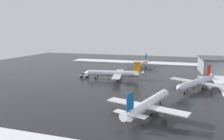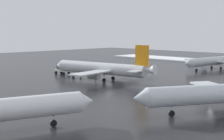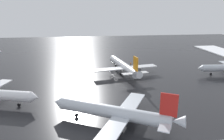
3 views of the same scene
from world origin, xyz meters
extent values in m
plane|color=#232326|center=(0.00, 0.00, 0.00)|extent=(240.00, 240.00, 0.00)
cylinder|color=silver|center=(2.92, 5.84, 2.99)|extent=(7.29, 25.74, 2.90)
cone|color=silver|center=(0.53, 19.47, 2.99)|extent=(3.07, 2.50, 2.76)
cone|color=silver|center=(5.34, -7.95, 3.50)|extent=(2.96, 3.43, 2.82)
cube|color=silver|center=(-3.54, 2.11, 2.73)|extent=(11.59, 5.62, 0.31)
cylinder|color=gray|center=(-1.93, 2.82, 1.88)|extent=(2.18, 3.16, 1.71)
cube|color=silver|center=(10.26, 4.53, 2.73)|extent=(11.59, 5.62, 0.31)
cylinder|color=gray|center=(8.50, 4.65, 1.88)|extent=(2.18, 3.16, 1.71)
cube|color=orange|center=(4.99, -5.94, 6.66)|extent=(0.89, 3.42, 4.78)
cube|color=silver|center=(2.43, -6.21, 3.33)|extent=(4.42, 2.90, 0.20)
cube|color=silver|center=(7.48, -5.32, 3.33)|extent=(4.42, 2.90, 0.20)
cylinder|color=black|center=(1.37, 14.67, 1.71)|extent=(0.20, 0.20, 0.60)
cylinder|color=black|center=(1.37, 14.67, 0.47)|extent=(0.46, 0.98, 0.94)
cylinder|color=black|center=(1.51, 2.99, 1.71)|extent=(0.20, 0.20, 0.60)
cylinder|color=black|center=(1.51, 2.99, 0.47)|extent=(0.46, 0.98, 0.94)
cylinder|color=black|center=(5.21, 3.64, 1.71)|extent=(0.20, 0.20, 0.60)
cylinder|color=black|center=(5.21, 3.64, 0.47)|extent=(0.46, 0.98, 0.94)
cylinder|color=silver|center=(-6.66, -32.46, 2.99)|extent=(23.83, 14.97, 2.91)
cone|color=silver|center=(-18.77, -25.74, 2.99)|extent=(3.13, 3.41, 2.76)
cone|color=silver|center=(5.59, -39.25, 3.50)|extent=(3.87, 3.64, 2.83)
cube|color=silver|center=(-7.82, -39.83, 2.73)|extent=(8.68, 11.54, 0.31)
cylinder|color=gray|center=(-7.36, -38.13, 1.88)|extent=(3.37, 2.90, 1.71)
cube|color=silver|center=(-1.02, -27.57, 2.73)|extent=(8.68, 11.54, 0.31)
cylinder|color=gray|center=(-2.22, -28.86, 1.88)|extent=(3.37, 2.90, 1.71)
cube|color=red|center=(3.80, -38.26, 6.66)|extent=(3.14, 1.93, 4.78)
cube|color=silver|center=(2.41, -40.42, 3.33)|extent=(3.93, 4.66, 0.21)
cube|color=silver|center=(4.89, -35.93, 3.33)|extent=(3.93, 4.66, 0.21)
cylinder|color=black|center=(-14.51, -28.11, 1.71)|extent=(0.21, 0.21, 0.60)
cylinder|color=black|center=(-14.51, -28.11, 0.47)|extent=(0.97, 0.72, 0.94)
cylinder|color=black|center=(-5.33, -35.34, 1.71)|extent=(0.21, 0.21, 0.60)
cylinder|color=black|center=(-5.33, -35.34, 0.47)|extent=(0.97, 0.72, 0.94)
cylinder|color=black|center=(-3.51, -32.06, 1.71)|extent=(0.21, 0.21, 0.60)
cylinder|color=black|center=(-3.51, -32.06, 0.47)|extent=(0.97, 0.72, 0.94)
cone|color=silver|center=(31.37, -0.96, 2.72)|extent=(2.06, 2.65, 2.51)
cylinder|color=black|center=(35.78, -1.33, 1.55)|extent=(0.19, 0.19, 0.54)
cylinder|color=black|center=(35.78, -1.33, 0.43)|extent=(0.87, 0.34, 0.85)
cone|color=white|center=(-25.04, -21.69, 2.90)|extent=(2.67, 3.13, 2.67)
cylinder|color=black|center=(-29.56, -20.33, 1.66)|extent=(0.20, 0.20, 0.58)
cylinder|color=black|center=(-29.56, -20.33, 0.46)|extent=(0.96, 0.54, 0.91)
cube|color=silver|center=(2.90, 21.55, 1.15)|extent=(2.56, 4.76, 0.50)
cube|color=#3F5160|center=(2.83, 22.46, 1.95)|extent=(1.61, 1.51, 1.10)
cylinder|color=black|center=(1.79, 23.07, 0.45)|extent=(0.39, 0.92, 0.90)
cylinder|color=black|center=(3.76, 23.23, 0.45)|extent=(0.39, 0.92, 0.90)
cylinder|color=black|center=(2.04, 19.86, 0.45)|extent=(0.39, 0.92, 0.90)
cylinder|color=black|center=(4.02, 20.02, 0.45)|extent=(0.39, 0.92, 0.90)
cylinder|color=black|center=(3.71, 8.51, 0.42)|extent=(0.16, 0.16, 0.85)
cylinder|color=black|center=(3.84, 8.66, 0.42)|extent=(0.16, 0.16, 0.85)
cylinder|color=orange|center=(3.78, 8.59, 1.16)|extent=(0.36, 0.36, 0.62)
sphere|color=tan|center=(3.78, 8.59, 1.59)|extent=(0.24, 0.24, 0.24)
cylinder|color=black|center=(8.20, 15.74, 0.42)|extent=(0.16, 0.16, 0.85)
cylinder|color=black|center=(8.32, 15.90, 0.42)|extent=(0.16, 0.16, 0.85)
cylinder|color=orange|center=(8.26, 15.82, 1.16)|extent=(0.36, 0.36, 0.62)
sphere|color=tan|center=(8.26, 15.82, 1.59)|extent=(0.24, 0.24, 0.24)
cylinder|color=black|center=(3.88, 14.52, 0.42)|extent=(0.16, 0.16, 0.85)
cylinder|color=black|center=(3.81, 14.71, 0.42)|extent=(0.16, 0.16, 0.85)
cylinder|color=orange|center=(3.84, 14.61, 1.16)|extent=(0.36, 0.36, 0.62)
sphere|color=tan|center=(3.84, 14.61, 1.59)|extent=(0.24, 0.24, 0.24)
camera|label=1|loc=(-99.74, -25.58, 23.42)|focal=35.00mm
camera|label=2|loc=(-54.56, -56.38, 12.39)|focal=55.00mm
camera|label=3|loc=(-12.44, -75.35, 25.06)|focal=35.00mm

